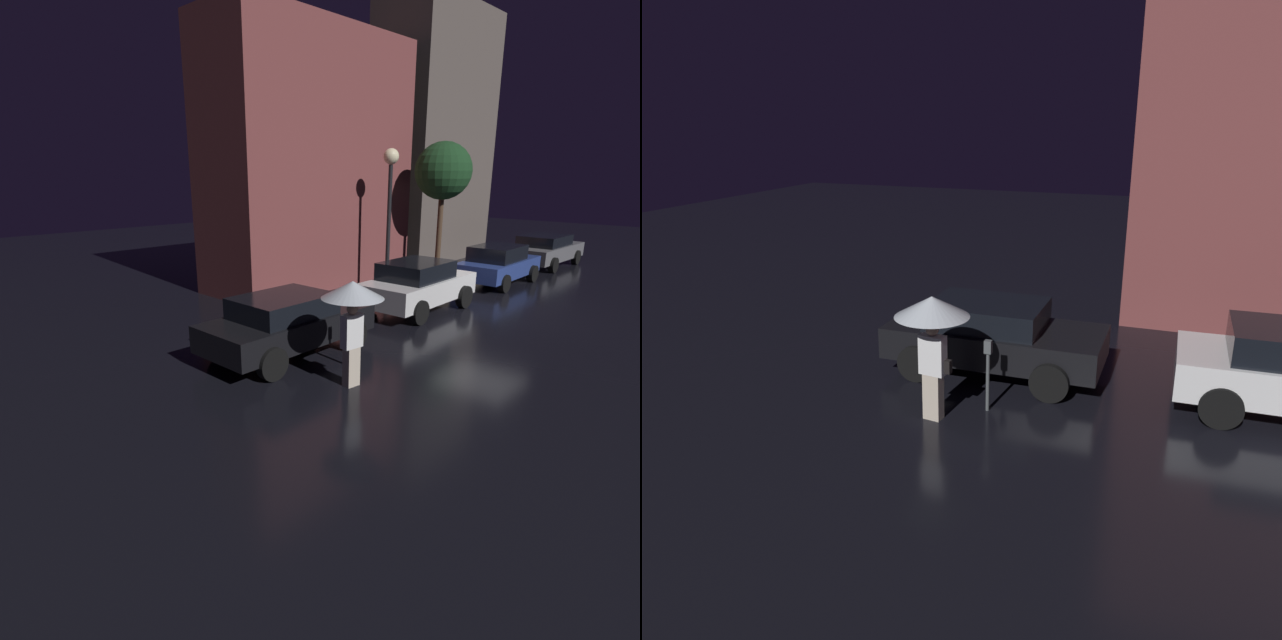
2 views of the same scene
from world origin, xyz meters
TOP-DOWN VIEW (x-y plane):
  - ground_plane at (0.00, 0.00)m, footprint 60.00×60.00m
  - building_facade_left at (-1.11, 6.50)m, footprint 8.10×3.00m
  - building_facade_right at (6.94, 6.50)m, footprint 6.15×3.00m
  - parked_car_black at (-7.10, 1.32)m, footprint 4.07×1.96m
  - parked_car_white at (-1.85, 1.32)m, footprint 4.02×1.95m
  - parked_car_blue at (3.39, 1.28)m, footprint 3.98×1.88m
  - parked_car_grey at (8.36, 1.44)m, footprint 4.47×2.03m
  - pedestrian_with_umbrella at (-7.42, -0.85)m, footprint 1.19×1.19m
  - parking_meter at (-6.69, -0.27)m, footprint 0.12×0.10m
  - street_lamp_near at (-0.26, 3.63)m, footprint 0.52×0.52m
  - street_tree at (2.62, 3.36)m, footprint 2.09×2.09m

SIDE VIEW (x-z plane):
  - ground_plane at x=0.00m, z-range 0.00..0.00m
  - parked_car_grey at x=8.36m, z-range 0.05..1.42m
  - parked_car_blue at x=3.39m, z-range 0.03..1.46m
  - parked_car_black at x=-7.10m, z-range 0.05..1.45m
  - parking_meter at x=-6.69m, z-range 0.15..1.40m
  - parked_car_white at x=-1.85m, z-range 0.04..1.54m
  - pedestrian_with_umbrella at x=-7.42m, z-range 0.67..2.75m
  - street_lamp_near at x=-0.26m, z-range 1.23..5.99m
  - street_tree at x=2.62m, z-range 1.47..6.56m
  - building_facade_left at x=-1.11m, z-range 0.00..8.66m
  - building_facade_right at x=6.94m, z-range 0.00..10.91m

